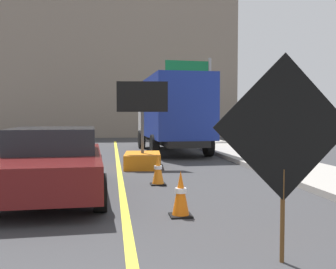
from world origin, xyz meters
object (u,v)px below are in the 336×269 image
object	(u,v)px
traffic_cone_near_sign	(181,194)
traffic_cone_mid_lane	(158,170)
highway_guide_sign	(197,85)
pickup_car	(53,161)
box_truck	(173,112)
roadwork_sign	(284,131)
arrow_board_trailer	(142,152)

from	to	relation	value
traffic_cone_near_sign	traffic_cone_mid_lane	bearing A→B (deg)	90.44
highway_guide_sign	traffic_cone_mid_lane	world-z (taller)	highway_guide_sign
pickup_car	highway_guide_sign	distance (m)	15.89
box_truck	pickup_car	xyz separation A→B (m)	(-3.86, -8.69, -1.07)
highway_guide_sign	traffic_cone_near_sign	size ratio (longest dim) A/B	6.66
box_truck	traffic_cone_mid_lane	xyz separation A→B (m)	(-1.58, -7.85, -1.41)
box_truck	traffic_cone_near_sign	world-z (taller)	box_truck
roadwork_sign	box_truck	bearing A→B (deg)	86.57
box_truck	pickup_car	distance (m)	9.57
arrow_board_trailer	pickup_car	size ratio (longest dim) A/B	0.54
box_truck	traffic_cone_near_sign	distance (m)	11.01
roadwork_sign	traffic_cone_mid_lane	distance (m)	5.28
pickup_car	traffic_cone_near_sign	size ratio (longest dim) A/B	6.65
box_truck	pickup_car	world-z (taller)	box_truck
box_truck	highway_guide_sign	world-z (taller)	highway_guide_sign
box_truck	traffic_cone_near_sign	size ratio (longest dim) A/B	8.89
roadwork_sign	arrow_board_trailer	bearing A→B (deg)	96.38
roadwork_sign	pickup_car	xyz separation A→B (m)	(-3.08, 4.26, -0.77)
pickup_car	traffic_cone_mid_lane	size ratio (longest dim) A/B	6.88
arrow_board_trailer	traffic_cone_mid_lane	world-z (taller)	arrow_board_trailer
arrow_board_trailer	box_truck	size ratio (longest dim) A/B	0.40
roadwork_sign	traffic_cone_mid_lane	bearing A→B (deg)	98.93
roadwork_sign	box_truck	xyz separation A→B (m)	(0.78, 12.95, 0.30)
highway_guide_sign	box_truck	bearing A→B (deg)	-112.17
box_truck	traffic_cone_mid_lane	distance (m)	8.13
roadwork_sign	traffic_cone_near_sign	distance (m)	2.53
box_truck	highway_guide_sign	distance (m)	6.36
roadwork_sign	traffic_cone_near_sign	bearing A→B (deg)	109.95
traffic_cone_mid_lane	pickup_car	bearing A→B (deg)	-159.82
box_truck	traffic_cone_near_sign	bearing A→B (deg)	-98.18
arrow_board_trailer	box_truck	distance (m)	5.15
arrow_board_trailer	pickup_car	world-z (taller)	arrow_board_trailer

